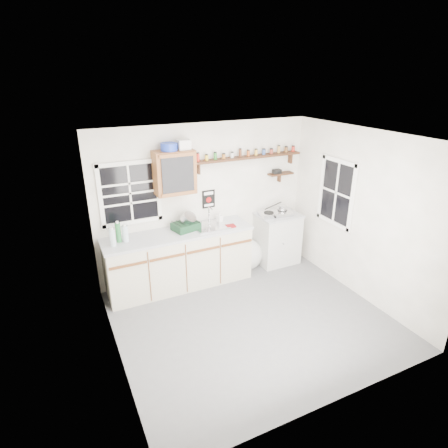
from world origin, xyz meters
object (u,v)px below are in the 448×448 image
(main_cabinet, at_px, (180,259))
(right_cabinet, at_px, (277,238))
(upper_cabinet, at_px, (175,172))
(spice_shelf, at_px, (248,157))
(dish_rack, at_px, (187,224))
(hotplate, at_px, (275,213))

(main_cabinet, bearing_deg, right_cabinet, 0.79)
(upper_cabinet, height_order, spice_shelf, upper_cabinet)
(right_cabinet, distance_m, upper_cabinet, 2.26)
(upper_cabinet, xyz_separation_m, spice_shelf, (1.27, 0.07, 0.10))
(upper_cabinet, bearing_deg, right_cabinet, -3.76)
(dish_rack, xyz_separation_m, hotplate, (1.60, -0.05, -0.07))
(main_cabinet, relative_size, right_cabinet, 2.54)
(right_cabinet, height_order, hotplate, hotplate)
(right_cabinet, relative_size, dish_rack, 2.02)
(upper_cabinet, xyz_separation_m, hotplate, (1.73, -0.14, -0.88))
(upper_cabinet, relative_size, spice_shelf, 0.34)
(main_cabinet, relative_size, hotplate, 3.94)
(main_cabinet, xyz_separation_m, dish_rack, (0.16, 0.06, 0.55))
(main_cabinet, relative_size, spice_shelf, 1.21)
(right_cabinet, relative_size, spice_shelf, 0.48)
(dish_rack, bearing_deg, spice_shelf, -6.30)
(spice_shelf, distance_m, dish_rack, 1.48)
(right_cabinet, xyz_separation_m, hotplate, (-0.07, -0.02, 0.49))
(upper_cabinet, bearing_deg, spice_shelf, 3.11)
(main_cabinet, bearing_deg, dish_rack, 19.52)
(spice_shelf, distance_m, hotplate, 1.10)
(right_cabinet, xyz_separation_m, spice_shelf, (-0.53, 0.19, 1.47))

